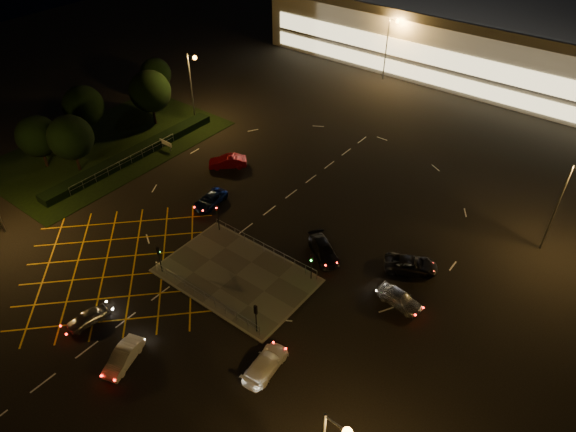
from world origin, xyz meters
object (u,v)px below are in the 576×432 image
Objects in this scene: car_left_blue at (210,200)px; car_circ_red at (228,162)px; signal_se at (256,313)px; car_right_silver at (400,298)px; signal_sw at (159,254)px; car_near_silver at (87,318)px; car_queue_white at (123,357)px; car_east_grey at (411,264)px; signal_ne at (312,261)px; signal_nw at (218,213)px; car_approach_white at (265,364)px; car_far_dkgrey at (323,250)px.

car_circ_red reaches higher than car_left_blue.
signal_se is 0.72× the size of car_right_silver.
car_near_silver is at bearing 87.67° from signal_sw.
signal_sw is 0.76× the size of car_queue_white.
car_east_grey is at bearing 60.29° from car_near_silver.
car_circ_red is at bearing -66.20° from signal_sw.
car_queue_white is (-6.50, -8.87, -1.68)m from signal_se.
car_right_silver is 0.92× the size of car_circ_red.
signal_se is 7.99m from signal_ne.
car_circ_red is at bearing 57.21° from car_east_grey.
signal_nw is at bearing 83.63° from car_east_grey.
signal_ne is 16.40m from car_left_blue.
signal_se reaches higher than car_queue_white.
car_right_silver reaches higher than car_east_grey.
car_circ_red is at bearing -47.78° from car_approach_white.
signal_se is at bearing 43.53° from car_near_silver.
car_queue_white is at bearing 3.06° from car_near_silver.
car_near_silver is at bearing -175.32° from car_far_dkgrey.
car_approach_white is (3.97, -13.93, -0.02)m from car_far_dkgrey.
signal_se reaches higher than car_near_silver.
car_left_blue is 0.94× the size of car_approach_white.
car_east_grey is (18.88, 14.94, -1.65)m from signal_sw.
car_right_silver is (24.19, -0.54, 0.12)m from car_left_blue.
signal_sw is at bearing 97.71° from car_near_silver.
car_east_grey is (18.88, 6.95, -1.65)m from signal_nw.
car_queue_white reaches higher than car_left_blue.
signal_ne reaches higher than car_right_silver.
car_approach_white is (14.99, -10.43, -1.67)m from signal_nw.
signal_nw is 20.19m from car_east_grey.
car_approach_white is at bearing -41.86° from car_left_blue.
car_east_grey is at bearing 20.21° from signal_nw.
car_circ_red is 30.56m from car_approach_white.
signal_nw is at bearing -41.82° from car_left_blue.
signal_se is 0.76× the size of car_queue_white.
signal_sw is at bearing -15.45° from car_approach_white.
signal_ne is 0.88× the size of car_near_silver.
signal_ne reaches higher than car_approach_white.
signal_ne is (0.00, 7.99, 0.00)m from signal_se.
car_near_silver is at bearing -127.38° from signal_ne.
signal_nw is 0.70× the size of car_left_blue.
car_queue_white is 21.88m from car_left_blue.
car_east_grey reaches higher than car_queue_white.
signal_sw is 1.00× the size of signal_nw.
car_approach_white is (2.99, -10.43, -1.67)m from signal_ne.
signal_se is 14.41m from signal_nw.
signal_se is at bearing -140.40° from car_far_dkgrey.
car_far_dkgrey is at bearing -85.09° from signal_se.
car_approach_white is (19.05, -13.25, 0.07)m from car_left_blue.
car_right_silver is at bearing 168.37° from car_east_grey.
car_approach_white is at bearing 170.73° from signal_sw.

